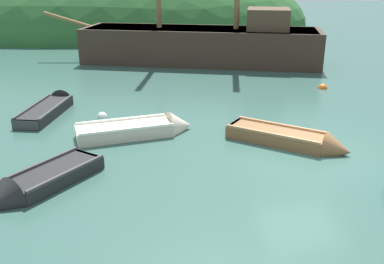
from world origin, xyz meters
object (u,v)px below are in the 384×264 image
(rowboat_center, at_px, (293,141))
(buoy_white, at_px, (102,117))
(rowboat_portside, at_px, (39,185))
(buoy_orange, at_px, (323,88))
(rowboat_outer_left, at_px, (52,108))
(rowboat_outer_right, at_px, (142,130))
(sailing_ship, at_px, (203,50))

(rowboat_center, distance_m, buoy_white, 6.77)
(rowboat_portside, relative_size, rowboat_center, 0.86)
(buoy_white, xyz_separation_m, buoy_orange, (9.55, 2.42, 0.00))
(buoy_orange, bearing_deg, buoy_white, -165.77)
(buoy_orange, bearing_deg, rowboat_outer_left, -172.71)
(rowboat_portside, relative_size, rowboat_outer_left, 0.76)
(rowboat_portside, xyz_separation_m, buoy_orange, (10.90, 7.68, -0.11))
(rowboat_outer_right, bearing_deg, rowboat_center, -29.98)
(rowboat_center, height_order, buoy_orange, rowboat_center)
(rowboat_portside, height_order, rowboat_outer_right, rowboat_outer_right)
(rowboat_portside, height_order, rowboat_outer_left, rowboat_portside)
(rowboat_outer_left, bearing_deg, rowboat_portside, -159.91)
(sailing_ship, height_order, rowboat_outer_right, sailing_ship)
(rowboat_portside, xyz_separation_m, buoy_white, (1.35, 5.26, -0.11))
(rowboat_outer_right, relative_size, buoy_white, 10.55)
(sailing_ship, relative_size, buoy_white, 42.99)
(buoy_white, relative_size, buoy_orange, 0.89)
(sailing_ship, distance_m, buoy_orange, 7.73)
(rowboat_center, xyz_separation_m, buoy_white, (-5.70, 3.65, -0.13))
(rowboat_portside, bearing_deg, rowboat_center, 145.10)
(sailing_ship, height_order, buoy_white, sailing_ship)
(rowboat_outer_left, height_order, rowboat_center, rowboat_center)
(buoy_orange, bearing_deg, rowboat_outer_right, -151.85)
(rowboat_portside, bearing_deg, rowboat_outer_right, -176.87)
(rowboat_portside, bearing_deg, sailing_ship, -163.24)
(rowboat_outer_left, xyz_separation_m, rowboat_center, (7.57, -4.61, 0.02))
(rowboat_outer_right, height_order, rowboat_center, rowboat_outer_right)
(sailing_ship, relative_size, rowboat_center, 4.51)
(sailing_ship, xyz_separation_m, buoy_orange, (4.17, -6.46, -0.74))
(rowboat_outer_left, xyz_separation_m, buoy_white, (1.87, -0.96, -0.11))
(buoy_white, height_order, buoy_orange, buoy_orange)
(sailing_ship, relative_size, buoy_orange, 38.13)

